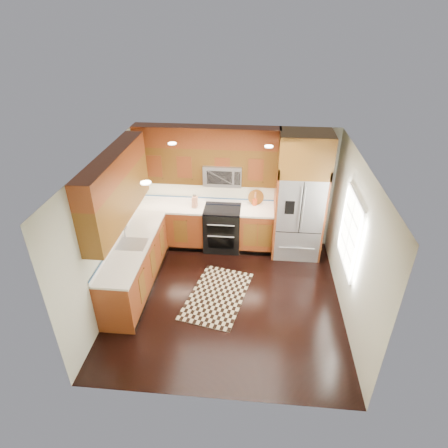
# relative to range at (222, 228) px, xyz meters

# --- Properties ---
(ground) EXTENTS (4.00, 4.00, 0.00)m
(ground) POSITION_rel_range_xyz_m (0.25, -1.67, -0.47)
(ground) COLOR black
(ground) RESTS_ON ground
(wall_back) EXTENTS (4.00, 0.02, 2.60)m
(wall_back) POSITION_rel_range_xyz_m (0.25, 0.33, 0.83)
(wall_back) COLOR beige
(wall_back) RESTS_ON ground
(wall_left) EXTENTS (0.02, 4.00, 2.60)m
(wall_left) POSITION_rel_range_xyz_m (-1.75, -1.67, 0.83)
(wall_left) COLOR beige
(wall_left) RESTS_ON ground
(wall_right) EXTENTS (0.02, 4.00, 2.60)m
(wall_right) POSITION_rel_range_xyz_m (2.25, -1.67, 0.83)
(wall_right) COLOR beige
(wall_right) RESTS_ON ground
(window) EXTENTS (0.04, 1.10, 1.30)m
(window) POSITION_rel_range_xyz_m (2.23, -1.47, 0.93)
(window) COLOR white
(window) RESTS_ON ground
(base_cabinets) EXTENTS (2.85, 3.00, 0.90)m
(base_cabinets) POSITION_rel_range_xyz_m (-0.98, -0.77, -0.02)
(base_cabinets) COLOR brown
(base_cabinets) RESTS_ON ground
(countertop) EXTENTS (2.86, 3.01, 0.04)m
(countertop) POSITION_rel_range_xyz_m (-0.84, -0.65, 0.45)
(countertop) COLOR white
(countertop) RESTS_ON base_cabinets
(upper_cabinets) EXTENTS (2.85, 3.00, 1.15)m
(upper_cabinets) POSITION_rel_range_xyz_m (-0.90, -0.58, 1.56)
(upper_cabinets) COLOR brown
(upper_cabinets) RESTS_ON ground
(range) EXTENTS (0.76, 0.67, 0.95)m
(range) POSITION_rel_range_xyz_m (0.00, 0.00, 0.00)
(range) COLOR black
(range) RESTS_ON ground
(microwave) EXTENTS (0.76, 0.40, 0.42)m
(microwave) POSITION_rel_range_xyz_m (-0.00, 0.13, 1.19)
(microwave) COLOR #B2B2B7
(microwave) RESTS_ON ground
(refrigerator) EXTENTS (0.98, 0.75, 2.60)m
(refrigerator) POSITION_rel_range_xyz_m (1.55, -0.04, 0.83)
(refrigerator) COLOR #B2B2B7
(refrigerator) RESTS_ON ground
(sink_faucet) EXTENTS (0.54, 0.44, 0.37)m
(sink_faucet) POSITION_rel_range_xyz_m (-1.48, -1.44, 0.52)
(sink_faucet) COLOR #B2B2B7
(sink_faucet) RESTS_ON countertop
(rug) EXTENTS (1.27, 1.76, 0.01)m
(rug) POSITION_rel_range_xyz_m (0.06, -1.61, -0.46)
(rug) COLOR black
(rug) RESTS_ON ground
(knife_block) EXTENTS (0.11, 0.15, 0.28)m
(knife_block) POSITION_rel_range_xyz_m (-0.58, 0.04, 0.58)
(knife_block) COLOR #AF7455
(knife_block) RESTS_ON countertop
(utensil_crock) EXTENTS (0.14, 0.14, 0.29)m
(utensil_crock) POSITION_rel_range_xyz_m (0.66, 0.24, 0.57)
(utensil_crock) COLOR #B23D15
(utensil_crock) RESTS_ON countertop
(cutting_board) EXTENTS (0.40, 0.40, 0.02)m
(cutting_board) POSITION_rel_range_xyz_m (0.68, 0.27, 0.48)
(cutting_board) COLOR brown
(cutting_board) RESTS_ON countertop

